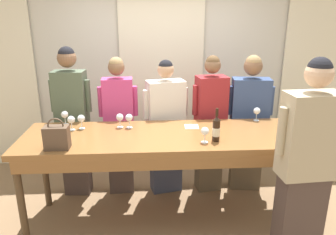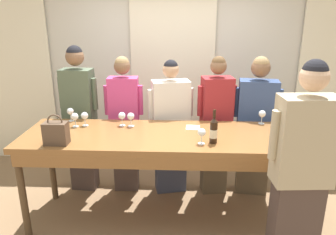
# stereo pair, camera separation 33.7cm
# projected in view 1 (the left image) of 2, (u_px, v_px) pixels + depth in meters

# --- Properties ---
(ground_plane) EXTENTS (18.00, 18.00, 0.00)m
(ground_plane) POSITION_uv_depth(u_px,v_px,m) (168.00, 219.00, 3.66)
(ground_plane) COLOR #846647
(wall_back) EXTENTS (12.00, 0.06, 2.80)m
(wall_back) POSITION_uv_depth(u_px,v_px,m) (162.00, 69.00, 4.77)
(wall_back) COLOR beige
(wall_back) RESTS_ON ground_plane
(curtain_panel_center) EXTENTS (1.19, 0.03, 2.69)m
(curtain_panel_center) POSITION_uv_depth(u_px,v_px,m) (162.00, 74.00, 4.72)
(curtain_panel_center) COLOR #EFE5C6
(curtain_panel_center) RESTS_ON ground_plane
(curtain_panel_right) EXTENTS (1.19, 0.03, 2.69)m
(curtain_panel_right) POSITION_uv_depth(u_px,v_px,m) (321.00, 72.00, 4.86)
(curtain_panel_right) COLOR #EFE5C6
(curtain_panel_right) RESTS_ON ground_plane
(tasting_bar) EXTENTS (2.97, 0.89, 1.02)m
(tasting_bar) POSITION_uv_depth(u_px,v_px,m) (169.00, 143.00, 3.34)
(tasting_bar) COLOR brown
(tasting_bar) RESTS_ON ground_plane
(wine_bottle) EXTENTS (0.07, 0.07, 0.33)m
(wine_bottle) POSITION_uv_depth(u_px,v_px,m) (216.00, 129.00, 3.13)
(wine_bottle) COLOR black
(wine_bottle) RESTS_ON tasting_bar
(handbag) EXTENTS (0.22, 0.13, 0.29)m
(handbag) POSITION_uv_depth(u_px,v_px,m) (57.00, 137.00, 2.96)
(handbag) COLOR brown
(handbag) RESTS_ON tasting_bar
(wine_glass_front_left) EXTENTS (0.08, 0.08, 0.15)m
(wine_glass_front_left) POSITION_uv_depth(u_px,v_px,m) (205.00, 132.00, 3.10)
(wine_glass_front_left) COLOR white
(wine_glass_front_left) RESTS_ON tasting_bar
(wine_glass_front_mid) EXTENTS (0.08, 0.08, 0.15)m
(wine_glass_front_mid) POSITION_uv_depth(u_px,v_px,m) (71.00, 120.00, 3.42)
(wine_glass_front_mid) COLOR white
(wine_glass_front_mid) RESTS_ON tasting_bar
(wine_glass_front_right) EXTENTS (0.08, 0.08, 0.15)m
(wine_glass_front_right) POSITION_uv_depth(u_px,v_px,m) (81.00, 119.00, 3.46)
(wine_glass_front_right) COLOR white
(wine_glass_front_right) RESTS_ON tasting_bar
(wine_glass_center_left) EXTENTS (0.08, 0.08, 0.15)m
(wine_glass_center_left) POSITION_uv_depth(u_px,v_px,m) (65.00, 115.00, 3.59)
(wine_glass_center_left) COLOR white
(wine_glass_center_left) RESTS_ON tasting_bar
(wine_glass_center_mid) EXTENTS (0.08, 0.08, 0.15)m
(wine_glass_center_mid) POSITION_uv_depth(u_px,v_px,m) (257.00, 111.00, 3.72)
(wine_glass_center_mid) COLOR white
(wine_glass_center_mid) RESTS_ON tasting_bar
(wine_glass_center_right) EXTENTS (0.08, 0.08, 0.15)m
(wine_glass_center_right) POSITION_uv_depth(u_px,v_px,m) (120.00, 118.00, 3.50)
(wine_glass_center_right) COLOR white
(wine_glass_center_right) RESTS_ON tasting_bar
(wine_glass_back_left) EXTENTS (0.08, 0.08, 0.15)m
(wine_glass_back_left) POSITION_uv_depth(u_px,v_px,m) (129.00, 118.00, 3.49)
(wine_glass_back_left) COLOR white
(wine_glass_back_left) RESTS_ON tasting_bar
(wine_glass_back_mid) EXTENTS (0.08, 0.08, 0.15)m
(wine_glass_back_mid) POSITION_uv_depth(u_px,v_px,m) (295.00, 121.00, 3.39)
(wine_glass_back_mid) COLOR white
(wine_glass_back_mid) RESTS_ON tasting_bar
(napkin) EXTENTS (0.15, 0.15, 0.00)m
(napkin) POSITION_uv_depth(u_px,v_px,m) (192.00, 127.00, 3.55)
(napkin) COLOR white
(napkin) RESTS_ON tasting_bar
(guest_olive_jacket) EXTENTS (0.48, 0.25, 1.84)m
(guest_olive_jacket) POSITION_uv_depth(u_px,v_px,m) (73.00, 120.00, 3.91)
(guest_olive_jacket) COLOR #473833
(guest_olive_jacket) RESTS_ON ground_plane
(guest_pink_top) EXTENTS (0.47, 0.22, 1.72)m
(guest_pink_top) POSITION_uv_depth(u_px,v_px,m) (119.00, 125.00, 3.96)
(guest_pink_top) COLOR #473833
(guest_pink_top) RESTS_ON ground_plane
(guest_cream_sweater) EXTENTS (0.55, 0.33, 1.68)m
(guest_cream_sweater) POSITION_uv_depth(u_px,v_px,m) (166.00, 128.00, 4.01)
(guest_cream_sweater) COLOR #383D51
(guest_cream_sweater) RESTS_ON ground_plane
(guest_striped_shirt) EXTENTS (0.47, 0.30, 1.73)m
(guest_striped_shirt) POSITION_uv_depth(u_px,v_px,m) (210.00, 124.00, 4.03)
(guest_striped_shirt) COLOR brown
(guest_striped_shirt) RESTS_ON ground_plane
(guest_navy_coat) EXTENTS (0.56, 0.28, 1.73)m
(guest_navy_coat) POSITION_uv_depth(u_px,v_px,m) (249.00, 123.00, 4.06)
(guest_navy_coat) COLOR brown
(guest_navy_coat) RESTS_ON ground_plane
(host_pouring) EXTENTS (0.57, 0.28, 1.89)m
(host_pouring) POSITION_uv_depth(u_px,v_px,m) (305.00, 168.00, 2.73)
(host_pouring) COLOR #473833
(host_pouring) RESTS_ON ground_plane
(potted_plant) EXTENTS (0.35, 0.35, 0.72)m
(potted_plant) POSITION_uv_depth(u_px,v_px,m) (301.00, 140.00, 4.83)
(potted_plant) COLOR #4C4C51
(potted_plant) RESTS_ON ground_plane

